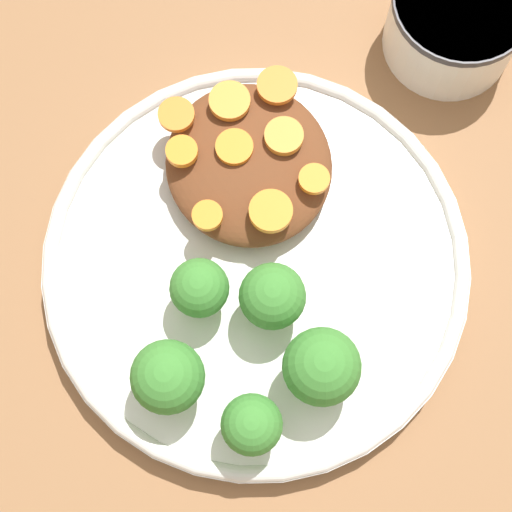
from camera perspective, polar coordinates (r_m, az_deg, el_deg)
name	(u,v)px	position (r m, az deg, el deg)	size (l,w,h in m)	color
ground_plane	(256,270)	(0.58, 0.00, -0.92)	(4.00, 4.00, 0.00)	#8C603D
plate	(256,265)	(0.57, 0.00, -0.58)	(0.28, 0.28, 0.03)	silver
dip_bowl	(456,20)	(0.64, 13.17, 15.10)	(0.10, 0.10, 0.06)	white
stew_mound	(249,164)	(0.57, -0.49, 6.16)	(0.12, 0.11, 0.03)	brown
broccoli_floret_0	(322,367)	(0.51, 4.40, -7.39)	(0.05, 0.05, 0.06)	#7FA85B
broccoli_floret_1	(168,377)	(0.52, -5.89, -8.06)	(0.05, 0.05, 0.06)	#759E51
broccoli_floret_2	(272,297)	(0.53, 1.07, -2.75)	(0.04, 0.04, 0.05)	#759E51
broccoli_floret_3	(200,289)	(0.53, -3.78, -2.19)	(0.04, 0.04, 0.05)	#7FA85B
broccoli_floret_4	(252,425)	(0.51, -0.29, -11.19)	(0.04, 0.04, 0.05)	#759E51
carrot_slice_0	(234,147)	(0.56, -1.45, 7.28)	(0.02, 0.02, 0.00)	orange
carrot_slice_1	(284,136)	(0.56, 1.87, 7.99)	(0.03, 0.03, 0.01)	orange
carrot_slice_2	(182,151)	(0.56, -4.97, 6.97)	(0.02, 0.02, 0.01)	orange
carrot_slice_3	(277,85)	(0.57, 1.42, 11.31)	(0.03, 0.03, 0.00)	orange
carrot_slice_4	(271,211)	(0.54, 0.99, 3.01)	(0.03, 0.03, 0.01)	orange
carrot_slice_5	(314,179)	(0.55, 3.90, 5.15)	(0.02, 0.02, 0.00)	orange
carrot_slice_6	(176,115)	(0.57, -5.34, 9.37)	(0.02, 0.02, 0.00)	orange
carrot_slice_7	(230,101)	(0.57, -1.77, 10.30)	(0.03, 0.03, 0.01)	orange
carrot_slice_8	(207,216)	(0.54, -3.26, 2.71)	(0.02, 0.02, 0.01)	orange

